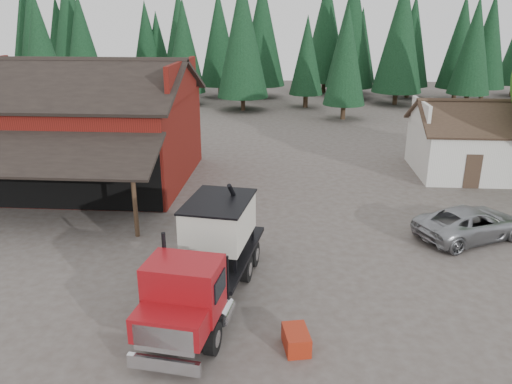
{
  "coord_description": "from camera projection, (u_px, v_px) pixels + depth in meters",
  "views": [
    {
      "loc": [
        1.22,
        -17.9,
        9.33
      ],
      "look_at": [
        -0.36,
        3.34,
        1.8
      ],
      "focal_mm": 35.0,
      "sensor_mm": 36.0,
      "label": 1
    }
  ],
  "objects": [
    {
      "name": "near_pine_b",
      "position": [
        346.0,
        56.0,
        45.85
      ],
      "size": [
        3.96,
        3.96,
        10.4
      ],
      "color": "#382619",
      "rests_on": "ground"
    },
    {
      "name": "silver_car",
      "position": [
        471.0,
        223.0,
        21.97
      ],
      "size": [
        5.66,
        4.45,
        1.43
      ],
      "primitive_type": "imported",
      "rotation": [
        0.0,
        0.0,
        2.04
      ],
      "color": "#94979B",
      "rests_on": "ground"
    },
    {
      "name": "equip_box",
      "position": [
        296.0,
        340.0,
        14.73
      ],
      "size": [
        0.91,
        1.22,
        0.6
      ],
      "primitive_type": "cube",
      "rotation": [
        0.0,
        0.0,
        0.21
      ],
      "color": "#9B2510",
      "rests_on": "ground"
    },
    {
      "name": "red_barn",
      "position": [
        83.0,
        136.0,
        29.21
      ],
      "size": [
        12.8,
        13.63,
        7.18
      ],
      "color": "maroon",
      "rests_on": "ground"
    },
    {
      "name": "ground",
      "position": [
        259.0,
        262.0,
        20.03
      ],
      "size": [
        120.0,
        120.0,
        0.0
      ],
      "primitive_type": "plane",
      "color": "#4A423A",
      "rests_on": "ground"
    },
    {
      "name": "farmhouse",
      "position": [
        483.0,
        147.0,
        30.78
      ],
      "size": [
        8.6,
        6.42,
        4.65
      ],
      "color": "silver",
      "rests_on": "ground"
    },
    {
      "name": "near_pine_a",
      "position": [
        41.0,
        50.0,
        45.76
      ],
      "size": [
        4.4,
        4.4,
        11.4
      ],
      "color": "#382619",
      "rests_on": "ground"
    },
    {
      "name": "feed_truck",
      "position": [
        208.0,
        255.0,
        16.76
      ],
      "size": [
        3.26,
        8.42,
        3.7
      ],
      "rotation": [
        0.0,
        0.0,
        -0.14
      ],
      "color": "black",
      "rests_on": "ground"
    },
    {
      "name": "near_pine_d",
      "position": [
        242.0,
        36.0,
        49.81
      ],
      "size": [
        5.28,
        5.28,
        13.4
      ],
      "color": "#382619",
      "rests_on": "ground"
    },
    {
      "name": "conifer_backdrop",
      "position": [
        283.0,
        99.0,
        59.51
      ],
      "size": [
        76.0,
        16.0,
        16.0
      ],
      "primitive_type": null,
      "color": "black",
      "rests_on": "ground"
    }
  ]
}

